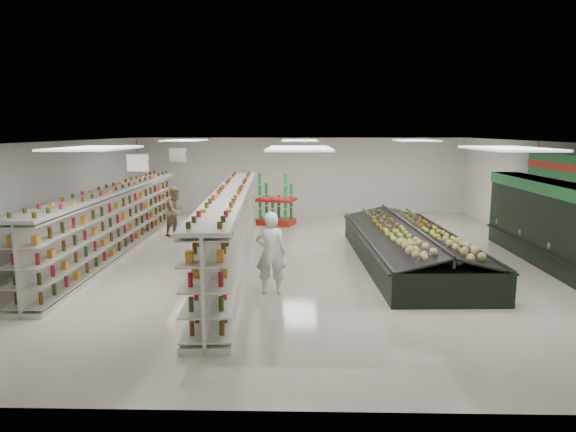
{
  "coord_description": "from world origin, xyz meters",
  "views": [
    {
      "loc": [
        0.01,
        -13.98,
        3.5
      ],
      "look_at": [
        -0.32,
        0.04,
        1.16
      ],
      "focal_mm": 32.0,
      "sensor_mm": 36.0,
      "label": 1
    }
  ],
  "objects_px": {
    "gondola_center": "(232,230)",
    "shopper_background": "(176,211)",
    "soda_endcap": "(276,202)",
    "gondola_left": "(117,223)",
    "shopper_main": "(271,253)",
    "produce_island": "(409,245)"
  },
  "relations": [
    {
      "from": "gondola_center",
      "to": "produce_island",
      "type": "relative_size",
      "value": 1.56
    },
    {
      "from": "soda_endcap",
      "to": "shopper_background",
      "type": "height_order",
      "value": "soda_endcap"
    },
    {
      "from": "gondola_center",
      "to": "soda_endcap",
      "type": "xyz_separation_m",
      "value": [
        0.89,
        5.79,
        -0.04
      ]
    },
    {
      "from": "gondola_left",
      "to": "gondola_center",
      "type": "bearing_deg",
      "value": -19.68
    },
    {
      "from": "shopper_background",
      "to": "produce_island",
      "type": "bearing_deg",
      "value": -88.3
    },
    {
      "from": "shopper_main",
      "to": "shopper_background",
      "type": "relative_size",
      "value": 1.1
    },
    {
      "from": "produce_island",
      "to": "soda_endcap",
      "type": "xyz_separation_m",
      "value": [
        -3.81,
        5.63,
        0.38
      ]
    },
    {
      "from": "shopper_main",
      "to": "gondola_left",
      "type": "bearing_deg",
      "value": -39.77
    },
    {
      "from": "gondola_left",
      "to": "shopper_main",
      "type": "bearing_deg",
      "value": -39.21
    },
    {
      "from": "shopper_background",
      "to": "soda_endcap",
      "type": "bearing_deg",
      "value": -29.09
    },
    {
      "from": "produce_island",
      "to": "shopper_main",
      "type": "xyz_separation_m",
      "value": [
        -3.53,
        -2.68,
        0.41
      ]
    },
    {
      "from": "soda_endcap",
      "to": "shopper_background",
      "type": "bearing_deg",
      "value": -147.28
    },
    {
      "from": "gondola_center",
      "to": "soda_endcap",
      "type": "height_order",
      "value": "gondola_center"
    },
    {
      "from": "gondola_center",
      "to": "shopper_background",
      "type": "relative_size",
      "value": 6.91
    },
    {
      "from": "soda_endcap",
      "to": "gondola_left",
      "type": "bearing_deg",
      "value": -133.82
    },
    {
      "from": "produce_island",
      "to": "shopper_background",
      "type": "relative_size",
      "value": 4.44
    },
    {
      "from": "gondola_left",
      "to": "shopper_background",
      "type": "height_order",
      "value": "gondola_left"
    },
    {
      "from": "produce_island",
      "to": "soda_endcap",
      "type": "distance_m",
      "value": 6.81
    },
    {
      "from": "gondola_left",
      "to": "produce_island",
      "type": "height_order",
      "value": "gondola_left"
    },
    {
      "from": "gondola_center",
      "to": "shopper_background",
      "type": "height_order",
      "value": "gondola_center"
    },
    {
      "from": "shopper_background",
      "to": "gondola_center",
      "type": "bearing_deg",
      "value": -118.9
    },
    {
      "from": "gondola_center",
      "to": "gondola_left",
      "type": "bearing_deg",
      "value": 157.94
    }
  ]
}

